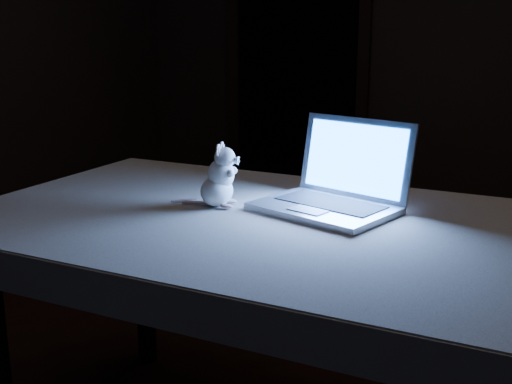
% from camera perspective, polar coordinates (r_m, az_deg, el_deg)
% --- Properties ---
extents(back_wall, '(4.50, 0.04, 2.60)m').
position_cam_1_polar(back_wall, '(4.49, 17.56, 13.35)').
color(back_wall, black).
rests_on(back_wall, ground).
extents(doorway, '(1.06, 0.36, 2.13)m').
position_cam_1_polar(doorway, '(4.72, 3.69, 11.13)').
color(doorway, black).
rests_on(doorway, back_wall).
extents(table, '(1.55, 1.06, 0.80)m').
position_cam_1_polar(table, '(2.01, -1.13, -13.21)').
color(table, black).
rests_on(table, floor).
extents(tablecloth, '(1.79, 1.39, 0.10)m').
position_cam_1_polar(tablecloth, '(1.94, -2.85, -2.88)').
color(tablecloth, beige).
rests_on(tablecloth, table).
extents(laptop, '(0.48, 0.45, 0.26)m').
position_cam_1_polar(laptop, '(1.86, 6.14, 2.12)').
color(laptop, '#ABABAF').
rests_on(laptop, tablecloth).
extents(plush_mouse, '(0.18, 0.18, 0.19)m').
position_cam_1_polar(plush_mouse, '(1.92, -3.52, 1.51)').
color(plush_mouse, white).
rests_on(plush_mouse, tablecloth).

